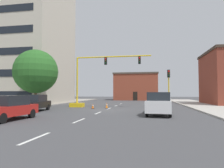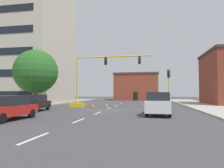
# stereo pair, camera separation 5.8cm
# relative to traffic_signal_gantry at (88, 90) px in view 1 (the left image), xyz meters

# --- Properties ---
(ground_plane) EXTENTS (160.00, 160.00, 0.00)m
(ground_plane) POSITION_rel_traffic_signal_gantry_xyz_m (3.30, -4.29, -2.35)
(ground_plane) COLOR #424244
(sidewalk_left) EXTENTS (6.00, 56.00, 0.14)m
(sidewalk_left) POSITION_rel_traffic_signal_gantry_xyz_m (-9.64, 3.71, -2.28)
(sidewalk_left) COLOR #9E998E
(sidewalk_left) RESTS_ON ground_plane
(sidewalk_right) EXTENTS (6.00, 56.00, 0.14)m
(sidewalk_right) POSITION_rel_traffic_signal_gantry_xyz_m (16.23, 3.71, -2.28)
(sidewalk_right) COLOR #B2ADA3
(sidewalk_right) RESTS_ON ground_plane
(lane_stripe_seg_0) EXTENTS (0.16, 2.40, 0.01)m
(lane_stripe_seg_0) POSITION_rel_traffic_signal_gantry_xyz_m (3.30, -18.29, -2.35)
(lane_stripe_seg_0) COLOR silver
(lane_stripe_seg_0) RESTS_ON ground_plane
(lane_stripe_seg_1) EXTENTS (0.16, 2.40, 0.01)m
(lane_stripe_seg_1) POSITION_rel_traffic_signal_gantry_xyz_m (3.30, -12.79, -2.35)
(lane_stripe_seg_1) COLOR silver
(lane_stripe_seg_1) RESTS_ON ground_plane
(lane_stripe_seg_2) EXTENTS (0.16, 2.40, 0.01)m
(lane_stripe_seg_2) POSITION_rel_traffic_signal_gantry_xyz_m (3.30, -7.29, -2.35)
(lane_stripe_seg_2) COLOR silver
(lane_stripe_seg_2) RESTS_ON ground_plane
(lane_stripe_seg_3) EXTENTS (0.16, 2.40, 0.01)m
(lane_stripe_seg_3) POSITION_rel_traffic_signal_gantry_xyz_m (3.30, -1.79, -2.35)
(lane_stripe_seg_3) COLOR silver
(lane_stripe_seg_3) RESTS_ON ground_plane
(lane_stripe_seg_4) EXTENTS (0.16, 2.40, 0.01)m
(lane_stripe_seg_4) POSITION_rel_traffic_signal_gantry_xyz_m (3.30, 3.71, -2.35)
(lane_stripe_seg_4) COLOR silver
(lane_stripe_seg_4) RESTS_ON ground_plane
(lane_stripe_seg_5) EXTENTS (0.16, 2.40, 0.01)m
(lane_stripe_seg_5) POSITION_rel_traffic_signal_gantry_xyz_m (3.30, 9.21, -2.35)
(lane_stripe_seg_5) COLOR silver
(lane_stripe_seg_5) RESTS_ON ground_plane
(building_tall_left) EXTENTS (16.21, 14.00, 23.09)m
(building_tall_left) POSITION_rel_traffic_signal_gantry_xyz_m (-14.97, 7.19, 9.20)
(building_tall_left) COLOR beige
(building_tall_left) RESTS_ON ground_plane
(building_brick_center) EXTENTS (11.60, 7.61, 7.17)m
(building_brick_center) POSITION_rel_traffic_signal_gantry_xyz_m (4.88, 28.49, 1.25)
(building_brick_center) COLOR brown
(building_brick_center) RESTS_ON ground_plane
(traffic_signal_gantry) EXTENTS (10.88, 1.20, 6.83)m
(traffic_signal_gantry) POSITION_rel_traffic_signal_gantry_xyz_m (0.00, 0.00, 0.00)
(traffic_signal_gantry) COLOR yellow
(traffic_signal_gantry) RESTS_ON ground_plane
(traffic_light_pole_right) EXTENTS (0.32, 0.47, 4.80)m
(traffic_light_pole_right) POSITION_rel_traffic_signal_gantry_xyz_m (10.59, -0.44, 1.18)
(traffic_light_pole_right) COLOR yellow
(traffic_light_pole_right) RESTS_ON ground_plane
(tree_left_near) EXTENTS (5.74, 5.74, 7.62)m
(tree_left_near) POSITION_rel_traffic_signal_gantry_xyz_m (-6.50, -1.98, 2.39)
(tree_left_near) COLOR #4C3823
(tree_left_near) RESTS_ON ground_plane
(pickup_truck_white) EXTENTS (2.45, 5.55, 1.99)m
(pickup_truck_white) POSITION_rel_traffic_signal_gantry_xyz_m (8.99, -8.01, -1.38)
(pickup_truck_white) COLOR white
(pickup_truck_white) RESTS_ON ground_plane
(sedan_black_near_left) EXTENTS (2.34, 4.68, 1.74)m
(sedan_black_near_left) POSITION_rel_traffic_signal_gantry_xyz_m (-3.72, -6.72, -1.46)
(sedan_black_near_left) COLOR black
(sedan_black_near_left) RESTS_ON ground_plane
(sedan_red_mid_left) EXTENTS (2.05, 4.58, 1.74)m
(sedan_red_mid_left) POSITION_rel_traffic_signal_gantry_xyz_m (-1.71, -13.42, -1.46)
(sedan_red_mid_left) COLOR #B21E19
(sedan_red_mid_left) RESTS_ON ground_plane
(traffic_cone_roadside_a) EXTENTS (0.36, 0.36, 0.70)m
(traffic_cone_roadside_a) POSITION_rel_traffic_signal_gantry_xyz_m (2.92, -1.42, -2.01)
(traffic_cone_roadside_a) COLOR black
(traffic_cone_roadside_a) RESTS_ON ground_plane
(traffic_cone_roadside_b) EXTENTS (0.36, 0.36, 0.62)m
(traffic_cone_roadside_b) POSITION_rel_traffic_signal_gantry_xyz_m (1.38, -2.36, -2.05)
(traffic_cone_roadside_b) COLOR black
(traffic_cone_roadside_b) RESTS_ON ground_plane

